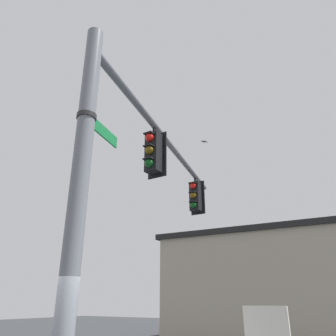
{
  "coord_description": "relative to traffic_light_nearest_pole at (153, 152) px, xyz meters",
  "views": [
    {
      "loc": [
        -3.7,
        3.32,
        2.18
      ],
      "look_at": [
        0.86,
        -3.91,
        5.65
      ],
      "focal_mm": 35.28,
      "sensor_mm": 36.0,
      "label": 1
    }
  ],
  "objects": [
    {
      "name": "bird_flying",
      "position": [
        2.01,
        -7.29,
        3.94
      ],
      "size": [
        0.25,
        0.31,
        0.07
      ],
      "color": "#4C4742"
    },
    {
      "name": "mast_arm",
      "position": [
        0.26,
        -1.22,
        0.79
      ],
      "size": [
        1.96,
        8.19,
        0.18
      ],
      "primitive_type": "cylinder",
      "rotation": [
        0.0,
        1.57,
        4.93
      ],
      "color": "slate"
    },
    {
      "name": "traffic_light_nearest_pole",
      "position": [
        0.0,
        0.0,
        0.0
      ],
      "size": [
        0.54,
        0.49,
        1.31
      ],
      "color": "black"
    },
    {
      "name": "traffic_light_mid_inner",
      "position": [
        0.85,
        -3.87,
        0.0
      ],
      "size": [
        0.54,
        0.49,
        1.31
      ],
      "color": "black"
    },
    {
      "name": "storefront_building",
      "position": [
        0.44,
        -13.97,
        -2.74
      ],
      "size": [
        13.25,
        8.94,
        5.82
      ],
      "color": "#A89E89",
      "rests_on": "ground"
    },
    {
      "name": "signal_pole",
      "position": [
        -0.63,
        2.85,
        -2.23
      ],
      "size": [
        0.29,
        0.29,
        6.86
      ],
      "primitive_type": "cylinder",
      "color": "slate",
      "rests_on": "ground"
    },
    {
      "name": "street_name_sign",
      "position": [
        -0.58,
        2.61,
        -0.62
      ],
      "size": [
        0.4,
        1.18,
        0.22
      ],
      "color": "#147238"
    }
  ]
}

